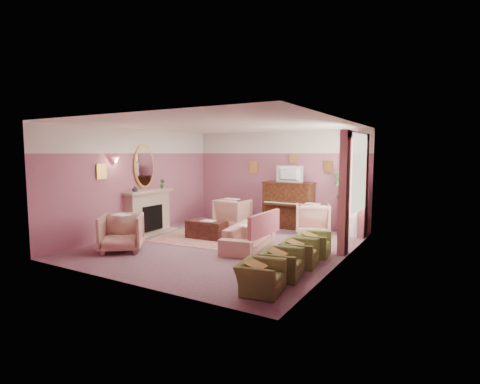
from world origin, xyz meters
The scene contains 48 objects.
floor centered at (0.00, 0.00, 0.00)m, with size 5.50×6.00×0.01m, color #76505D.
ceiling centered at (0.00, 0.00, 2.80)m, with size 5.50×6.00×0.01m, color white.
wall_back centered at (0.00, 3.00, 1.40)m, with size 5.50×0.02×2.80m, color #81506E.
wall_front centered at (0.00, -3.00, 1.40)m, with size 5.50×0.02×2.80m, color #81506E.
wall_left centered at (-2.75, 0.00, 1.40)m, with size 0.02×6.00×2.80m, color #81506E.
wall_right centered at (2.75, 0.00, 1.40)m, with size 0.02×6.00×2.80m, color #81506E.
picture_rail_band centered at (0.00, 2.99, 2.47)m, with size 5.50×0.01×0.65m, color silver.
stripe_panel centered at (2.73, 1.30, 1.07)m, with size 0.01×3.00×2.15m, color #9EAD8D.
fireplace_surround centered at (-2.59, 0.20, 0.55)m, with size 0.30×1.40×1.10m, color tan.
fireplace_inset centered at (-2.49, 0.20, 0.40)m, with size 0.18×0.72×0.68m, color black.
fire_ember centered at (-2.45, 0.20, 0.22)m, with size 0.06×0.54×0.10m, color orange.
mantel_shelf centered at (-2.56, 0.20, 1.12)m, with size 0.40×1.55×0.07m, color tan.
hearth centered at (-2.39, 0.20, 0.01)m, with size 0.55×1.50×0.02m, color tan.
mirror_frame centered at (-2.70, 0.20, 1.80)m, with size 0.04×0.72×1.20m, color gold.
mirror_glass centered at (-2.67, 0.20, 1.80)m, with size 0.01×0.60×1.06m, color silver.
sconce_shade centered at (-2.62, -0.85, 1.98)m, with size 0.20×0.20×0.16m, color #F6A270.
piano centered at (0.50, 2.68, 0.65)m, with size 1.40×0.60×1.30m, color #351A0D.
piano_keyshelf centered at (0.50, 2.33, 0.72)m, with size 1.30×0.12×0.06m, color #351A0D.
piano_keys centered at (0.50, 2.33, 0.76)m, with size 1.20×0.08×0.02m, color white.
piano_top centered at (0.50, 2.68, 1.31)m, with size 1.45×0.65×0.04m, color #351A0D.
television centered at (0.50, 2.63, 1.60)m, with size 0.80×0.12×0.48m, color black.
print_back_left centered at (-0.80, 2.96, 1.72)m, with size 0.30×0.03×0.38m, color gold.
print_back_right centered at (1.55, 2.96, 1.78)m, with size 0.26×0.03×0.34m, color gold.
print_back_mid centered at (0.50, 2.96, 2.00)m, with size 0.22×0.03×0.26m, color gold.
print_left_wall centered at (-2.71, -1.20, 1.72)m, with size 0.03×0.28×0.36m, color gold.
window_blind centered at (2.70, 1.55, 1.70)m, with size 0.03×1.40×1.80m, color beige.
curtain_left centered at (2.62, 0.63, 1.30)m, with size 0.16×0.34×2.60m, color #A54958.
curtain_right centered at (2.62, 2.47, 1.30)m, with size 0.16×0.34×2.60m, color #A54958.
pelmet centered at (2.62, 1.55, 2.56)m, with size 0.16×2.20×0.16m, color #A54958.
mantel_plant centered at (-2.55, 0.75, 1.29)m, with size 0.16×0.16×0.28m, color #2A5F2E.
mantel_vase centered at (-2.55, -0.30, 1.23)m, with size 0.16×0.16×0.16m, color silver.
area_rug centered at (-0.74, 0.32, 0.01)m, with size 2.50×1.80×0.01m, color #AD6E64.
coffee_table centered at (-0.77, 0.38, 0.23)m, with size 1.00×0.50×0.45m, color #351811.
table_paper centered at (-0.72, 0.38, 0.46)m, with size 0.35×0.28×0.01m, color beige.
sofa centered at (0.65, 0.01, 0.37)m, with size 0.61×1.84×0.74m, color tan.
sofa_throw centered at (1.05, 0.01, 0.60)m, with size 0.09×1.39×0.51m, color #A54958.
floral_armchair_left centered at (-1.01, 2.05, 0.45)m, with size 0.87×0.87×0.91m, color tan.
floral_armchair_right centered at (1.36, 2.29, 0.45)m, with size 0.87×0.87×0.91m, color tan.
floral_armchair_front centered at (-1.68, -1.58, 0.45)m, with size 0.87×0.87×0.91m, color tan.
olive_chair_a centered at (2.11, -2.24, 0.32)m, with size 0.52×0.75×0.65m, color olive.
olive_chair_b centered at (2.11, -1.42, 0.32)m, with size 0.52×0.75×0.65m, color olive.
olive_chair_c centered at (2.11, -0.60, 0.32)m, with size 0.52×0.75×0.65m, color olive.
olive_chair_d centered at (2.11, 0.22, 0.32)m, with size 0.52×0.75×0.65m, color olive.
side_table centered at (2.37, 2.55, 0.35)m, with size 0.52×0.52×0.70m, color white.
side_plant_big centered at (2.37, 2.55, 0.87)m, with size 0.30×0.30×0.34m, color #2A5F2E.
side_plant_small centered at (2.49, 2.45, 0.84)m, with size 0.16×0.16×0.28m, color #2A5F2E.
palm_pot centered at (2.19, 2.57, 0.17)m, with size 0.34×0.34×0.34m, color brown.
palm_plant centered at (2.19, 2.57, 1.06)m, with size 0.76×0.76×1.44m, color #2A5F2E.
Camera 1 is at (4.66, -7.27, 2.17)m, focal length 28.00 mm.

